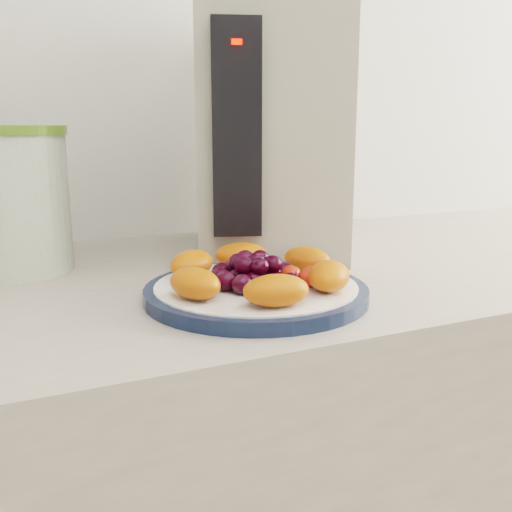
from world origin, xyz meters
name	(u,v)px	position (x,y,z in m)	size (l,w,h in m)	color
plate_rim	(256,292)	(0.04, 1.06, 0.91)	(0.25, 0.25, 0.01)	#13213D
plate_face	(256,292)	(0.04, 1.06, 0.91)	(0.23, 0.23, 0.02)	white
canister	(10,205)	(-0.21, 1.31, 0.99)	(0.15, 0.15, 0.18)	#305A18
canister_lid	(3,130)	(-0.21, 1.31, 1.09)	(0.16, 0.16, 0.01)	#547926
appliance_body	(264,133)	(0.16, 1.30, 1.08)	(0.21, 0.29, 0.36)	#A6A08E
appliance_panel	(237,130)	(0.06, 1.17, 1.09)	(0.06, 0.02, 0.27)	black
appliance_led	(237,42)	(0.06, 1.16, 1.19)	(0.01, 0.01, 0.01)	#FF0C05
fruit_plate	(260,271)	(0.04, 1.06, 0.93)	(0.22, 0.22, 0.04)	#CE460F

